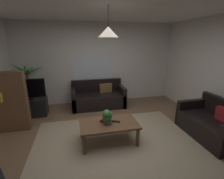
{
  "coord_description": "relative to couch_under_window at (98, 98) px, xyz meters",
  "views": [
    {
      "loc": [
        -0.74,
        -2.94,
        2.04
      ],
      "look_at": [
        0.0,
        0.3,
        1.05
      ],
      "focal_mm": 26.15,
      "sensor_mm": 36.0,
      "label": 1
    }
  ],
  "objects": [
    {
      "name": "floor",
      "position": [
        0.06,
        -1.99,
        -0.28
      ],
      "size": [
        5.18,
        4.94,
        0.02
      ],
      "primitive_type": "cube",
      "color": "brown",
      "rests_on": "ground"
    },
    {
      "name": "rug",
      "position": [
        0.06,
        -2.19,
        -0.27
      ],
      "size": [
        3.36,
        2.72,
        0.01
      ],
      "primitive_type": "cube",
      "color": "tan",
      "rests_on": "ground"
    },
    {
      "name": "wall_back",
      "position": [
        0.06,
        0.5,
        1.04
      ],
      "size": [
        5.3,
        0.06,
        2.63
      ],
      "primitive_type": "cube",
      "color": "silver",
      "rests_on": "ground"
    },
    {
      "name": "ceiling",
      "position": [
        0.06,
        -1.99,
        2.36
      ],
      "size": [
        5.18,
        4.94,
        0.02
      ],
      "primitive_type": "cube",
      "color": "white"
    },
    {
      "name": "window_pane",
      "position": [
        -0.09,
        0.47,
        0.92
      ],
      "size": [
        1.29,
        0.01,
        0.94
      ],
      "primitive_type": "cube",
      "color": "white"
    },
    {
      "name": "couch_under_window",
      "position": [
        0.0,
        0.0,
        0.0
      ],
      "size": [
        1.65,
        0.82,
        0.82
      ],
      "color": "black",
      "rests_on": "ground"
    },
    {
      "name": "couch_right_side",
      "position": [
        2.18,
        -2.31,
        0.0
      ],
      "size": [
        0.82,
        1.36,
        0.82
      ],
      "rotation": [
        0.0,
        0.0,
        -1.57
      ],
      "color": "black",
      "rests_on": "ground"
    },
    {
      "name": "coffee_table",
      "position": [
        -0.07,
        -2.0,
        0.1
      ],
      "size": [
        1.17,
        0.69,
        0.44
      ],
      "color": "brown",
      "rests_on": "ground"
    },
    {
      "name": "book_on_table_0",
      "position": [
        -0.17,
        -1.91,
        0.18
      ],
      "size": [
        0.14,
        0.1,
        0.03
      ],
      "primitive_type": "cube",
      "rotation": [
        0.0,
        0.0,
        0.15
      ],
      "color": "black",
      "rests_on": "coffee_table"
    },
    {
      "name": "book_on_table_1",
      "position": [
        -0.16,
        -1.9,
        0.2
      ],
      "size": [
        0.16,
        0.11,
        0.03
      ],
      "primitive_type": "cube",
      "rotation": [
        0.0,
        0.0,
        -0.18
      ],
      "color": "#B22D2D",
      "rests_on": "coffee_table"
    },
    {
      "name": "remote_on_table_0",
      "position": [
        0.08,
        -1.99,
        0.17
      ],
      "size": [
        0.17,
        0.12,
        0.02
      ],
      "primitive_type": "cube",
      "rotation": [
        0.0,
        0.0,
        1.1
      ],
      "color": "black",
      "rests_on": "coffee_table"
    },
    {
      "name": "potted_plant_on_table",
      "position": [
        -0.11,
        -2.04,
        0.33
      ],
      "size": [
        0.21,
        0.21,
        0.32
      ],
      "color": "#4C4C51",
      "rests_on": "coffee_table"
    },
    {
      "name": "tv_stand",
      "position": [
        -1.97,
        -0.28,
        -0.02
      ],
      "size": [
        0.9,
        0.44,
        0.5
      ],
      "primitive_type": "cube",
      "color": "black",
      "rests_on": "ground"
    },
    {
      "name": "tv",
      "position": [
        -1.97,
        -0.3,
        0.52
      ],
      "size": [
        0.92,
        0.16,
        0.57
      ],
      "color": "black",
      "rests_on": "tv_stand"
    },
    {
      "name": "potted_palm_corner",
      "position": [
        -2.06,
        0.25,
        0.4
      ],
      "size": [
        0.9,
        0.94,
        1.46
      ],
      "color": "brown",
      "rests_on": "ground"
    },
    {
      "name": "bookshelf_corner",
      "position": [
        -2.16,
        -1.03,
        0.43
      ],
      "size": [
        0.7,
        0.31,
        1.4
      ],
      "color": "brown",
      "rests_on": "ground"
    },
    {
      "name": "pendant_lamp",
      "position": [
        -0.07,
        -2.0,
        1.92
      ],
      "size": [
        0.36,
        0.36,
        0.53
      ],
      "color": "black"
    }
  ]
}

